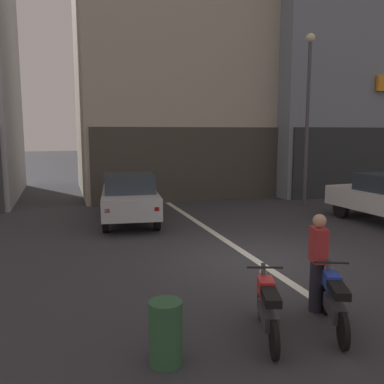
% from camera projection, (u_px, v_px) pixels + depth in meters
% --- Properties ---
extents(ground_plane, '(120.00, 120.00, 0.00)m').
position_uv_depth(ground_plane, '(256.00, 261.00, 9.70)').
color(ground_plane, '#333338').
extents(lane_centre_line, '(0.20, 18.00, 0.01)m').
position_uv_depth(lane_centre_line, '(184.00, 213.00, 15.36)').
color(lane_centre_line, silver).
rests_on(lane_centre_line, ground).
extents(car_silver_crossing_near, '(2.25, 4.29, 1.64)m').
position_uv_depth(car_silver_crossing_near, '(130.00, 196.00, 13.68)').
color(car_silver_crossing_near, black).
rests_on(car_silver_crossing_near, ground).
extents(street_lamp, '(0.36, 0.36, 6.80)m').
position_uv_depth(street_lamp, '(308.00, 103.00, 16.40)').
color(street_lamp, '#47474C').
rests_on(street_lamp, ground).
extents(motorcycle_red_row_leftmost, '(0.68, 1.60, 0.98)m').
position_uv_depth(motorcycle_red_row_leftmost, '(268.00, 307.00, 6.04)').
color(motorcycle_red_row_leftmost, black).
rests_on(motorcycle_red_row_leftmost, ground).
extents(motorcycle_blue_row_left_mid, '(0.77, 1.56, 0.98)m').
position_uv_depth(motorcycle_blue_row_left_mid, '(334.00, 301.00, 6.28)').
color(motorcycle_blue_row_left_mid, black).
rests_on(motorcycle_blue_row_left_mid, ground).
extents(person_by_motorcycles, '(0.31, 0.41, 1.67)m').
position_uv_depth(person_by_motorcycles, '(318.00, 262.00, 6.87)').
color(person_by_motorcycles, '#23232D').
rests_on(person_by_motorcycles, ground).
extents(trash_bin, '(0.44, 0.44, 0.85)m').
position_uv_depth(trash_bin, '(166.00, 333.00, 5.35)').
color(trash_bin, '#2D5938').
rests_on(trash_bin, ground).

